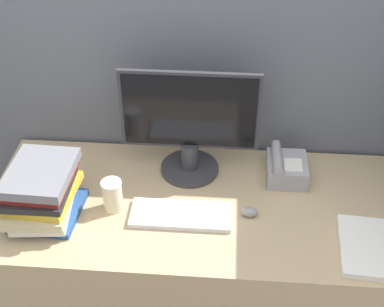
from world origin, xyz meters
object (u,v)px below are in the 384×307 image
at_px(keyboard, 181,215).
at_px(monitor, 190,127).
at_px(desk_telephone, 286,168).
at_px(coffee_cup, 113,195).
at_px(mouse, 249,212).
at_px(book_stack, 41,192).

bearing_deg(keyboard, monitor, 87.89).
bearing_deg(monitor, desk_telephone, -2.49).
bearing_deg(desk_telephone, coffee_cup, -160.34).
height_order(coffee_cup, desk_telephone, coffee_cup).
height_order(monitor, desk_telephone, monitor).
relative_size(mouse, coffee_cup, 0.49).
bearing_deg(desk_telephone, monitor, 177.51).
relative_size(coffee_cup, book_stack, 0.39).
height_order(coffee_cup, book_stack, book_stack).
bearing_deg(mouse, keyboard, -173.42).
bearing_deg(book_stack, coffee_cup, 10.65).
distance_m(keyboard, desk_telephone, 0.47).
distance_m(monitor, keyboard, 0.34).
bearing_deg(book_stack, monitor, 29.96).
xyz_separation_m(monitor, book_stack, (-0.50, -0.29, -0.11)).
xyz_separation_m(mouse, coffee_cup, (-0.50, 0.00, 0.05)).
xyz_separation_m(coffee_cup, desk_telephone, (0.64, 0.23, -0.02)).
bearing_deg(book_stack, desk_telephone, 17.26).
bearing_deg(keyboard, mouse, 6.58).
bearing_deg(mouse, monitor, 133.99).
bearing_deg(mouse, coffee_cup, 179.99).
height_order(monitor, book_stack, monitor).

